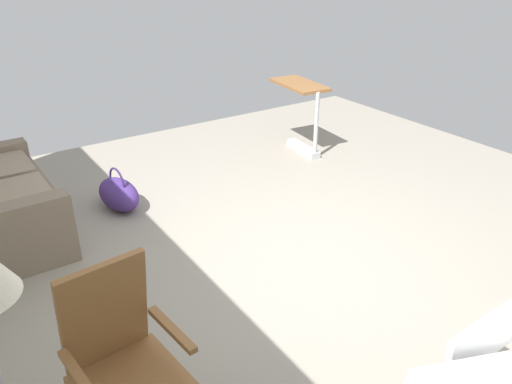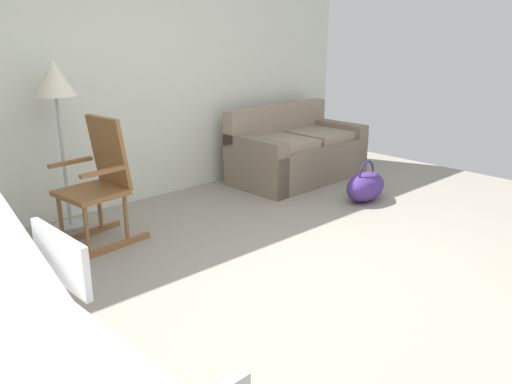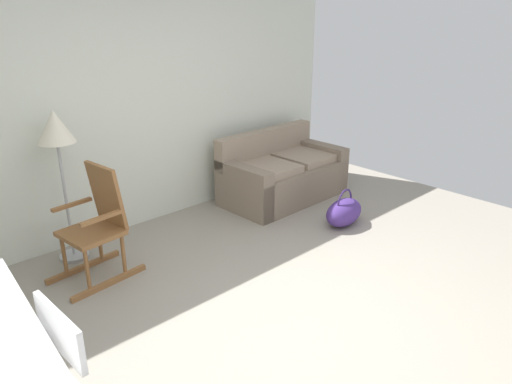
# 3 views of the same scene
# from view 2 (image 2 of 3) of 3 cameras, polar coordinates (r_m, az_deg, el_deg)

# --- Properties ---
(ground_plane) EXTENTS (7.30, 7.30, 0.00)m
(ground_plane) POSITION_cam_2_polar(r_m,az_deg,el_deg) (3.77, 7.41, -9.85)
(ground_plane) COLOR gray
(back_wall) EXTENTS (6.04, 0.10, 2.70)m
(back_wall) POSITION_cam_2_polar(r_m,az_deg,el_deg) (5.37, -14.20, 13.00)
(back_wall) COLOR silver
(back_wall) RESTS_ON ground
(couch) EXTENTS (1.62, 0.88, 0.85)m
(couch) POSITION_cam_2_polar(r_m,az_deg,el_deg) (6.19, 4.43, 4.23)
(couch) COLOR #7D6C5C
(couch) RESTS_ON ground
(rocking_chair) EXTENTS (0.81, 0.55, 1.05)m
(rocking_chair) POSITION_cam_2_polar(r_m,az_deg,el_deg) (4.45, -16.86, 0.82)
(rocking_chair) COLOR brown
(rocking_chair) RESTS_ON ground
(floor_lamp) EXTENTS (0.34, 0.34, 1.48)m
(floor_lamp) POSITION_cam_2_polar(r_m,az_deg,el_deg) (4.74, -21.10, 10.37)
(floor_lamp) COLOR #B2B5BA
(floor_lamp) RESTS_ON ground
(duffel_bag) EXTENTS (0.60, 0.39, 0.43)m
(duffel_bag) POSITION_cam_2_polar(r_m,az_deg,el_deg) (5.53, 11.90, 0.63)
(duffel_bag) COLOR #472D7A
(duffel_bag) RESTS_ON ground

